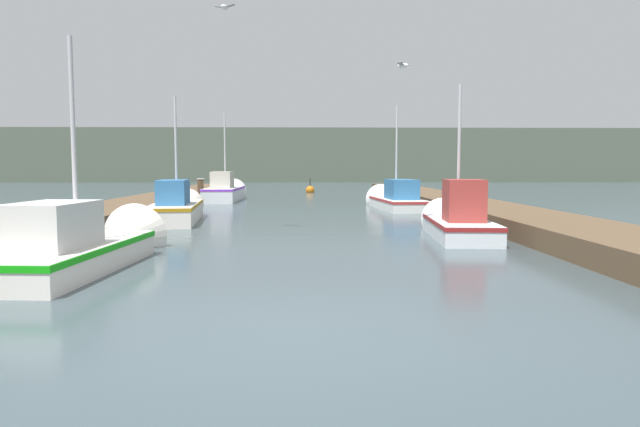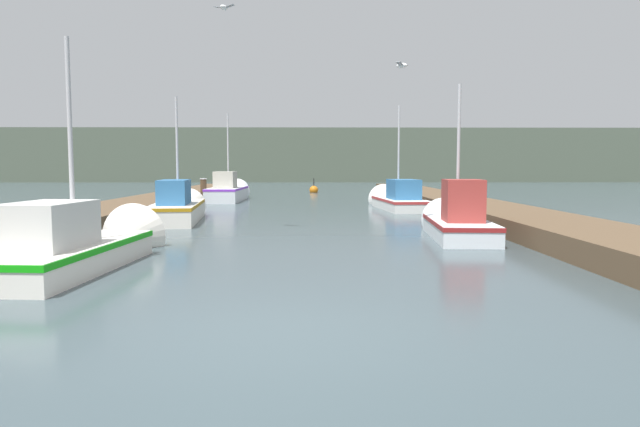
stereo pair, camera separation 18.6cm
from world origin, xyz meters
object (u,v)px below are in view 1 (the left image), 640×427
fishing_boat_0 (87,245)px  mooring_piling_1 (201,191)px  fishing_boat_1 (456,220)px  channel_buoy (310,190)px  fishing_boat_2 (178,207)px  seagull_1 (403,66)px  fishing_boat_4 (226,191)px  seagull_lead (224,7)px  mooring_piling_0 (218,185)px  fishing_boat_3 (394,199)px

fishing_boat_0 → mooring_piling_1: fishing_boat_0 is taller
fishing_boat_1 → channel_buoy: 24.22m
fishing_boat_2 → seagull_1: 9.09m
fishing_boat_1 → fishing_boat_2: (-8.08, 4.46, 0.04)m
fishing_boat_2 → channel_buoy: size_ratio=5.21×
seagull_1 → fishing_boat_4: bearing=51.2°
fishing_boat_4 → seagull_lead: bearing=-81.4°
mooring_piling_1 → seagull_1: bearing=-61.9°
mooring_piling_1 → seagull_lead: 14.30m
fishing_boat_1 → seagull_lead: 7.98m
mooring_piling_1 → channel_buoy: (5.39, 10.62, -0.43)m
fishing_boat_4 → channel_buoy: size_ratio=5.51×
fishing_boat_4 → mooring_piling_1: fishing_boat_4 is taller
mooring_piling_1 → seagull_lead: size_ratio=2.13×
fishing_boat_1 → fishing_boat_2: fishing_boat_2 is taller
fishing_boat_4 → mooring_piling_1: (-0.95, -2.04, 0.12)m
mooring_piling_1 → fishing_boat_1: bearing=-56.1°
fishing_boat_4 → seagull_lead: (2.12, -15.02, 5.30)m
channel_buoy → seagull_1: 24.98m
mooring_piling_0 → seagull_lead: bearing=-80.7°
fishing_boat_4 → channel_buoy: fishing_boat_4 is taller
channel_buoy → fishing_boat_4: bearing=-117.4°
fishing_boat_3 → fishing_boat_4: 9.76m
fishing_boat_0 → mooring_piling_0: 23.39m
fishing_boat_1 → fishing_boat_0: bearing=-147.8°
fishing_boat_1 → mooring_piling_0: (-8.99, 19.24, 0.27)m
fishing_boat_2 → seagull_1: size_ratio=10.59×
fishing_boat_0 → fishing_boat_2: bearing=95.8°
fishing_boat_0 → fishing_boat_4: bearing=94.6°
seagull_lead → seagull_1: bearing=7.4°
channel_buoy → seagull_lead: bearing=-95.6°
fishing_boat_2 → mooring_piling_0: bearing=87.5°
seagull_lead → fishing_boat_1: bearing=16.4°
fishing_boat_2 → fishing_boat_4: bearing=83.6°
fishing_boat_2 → seagull_lead: (2.19, -4.09, 5.34)m
fishing_boat_0 → seagull_1: seagull_1 is taller
mooring_piling_1 → fishing_boat_3: bearing=-22.7°
fishing_boat_3 → mooring_piling_0: size_ratio=4.32×
mooring_piling_1 → fishing_boat_0: bearing=-86.2°
mooring_piling_0 → seagull_1: seagull_1 is taller
fishing_boat_1 → seagull_1: 4.12m
fishing_boat_1 → seagull_lead: seagull_lead is taller
fishing_boat_3 → seagull_1: bearing=-102.8°
fishing_boat_0 → channel_buoy: 28.39m
fishing_boat_2 → channel_buoy: (4.52, 19.50, -0.27)m
fishing_boat_0 → mooring_piling_1: bearing=97.8°
fishing_boat_3 → seagull_1: size_ratio=10.58×
fishing_boat_1 → mooring_piling_1: size_ratio=3.87×
fishing_boat_2 → mooring_piling_1: size_ratio=4.79×
seagull_lead → seagull_1: (4.37, -0.97, -1.60)m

